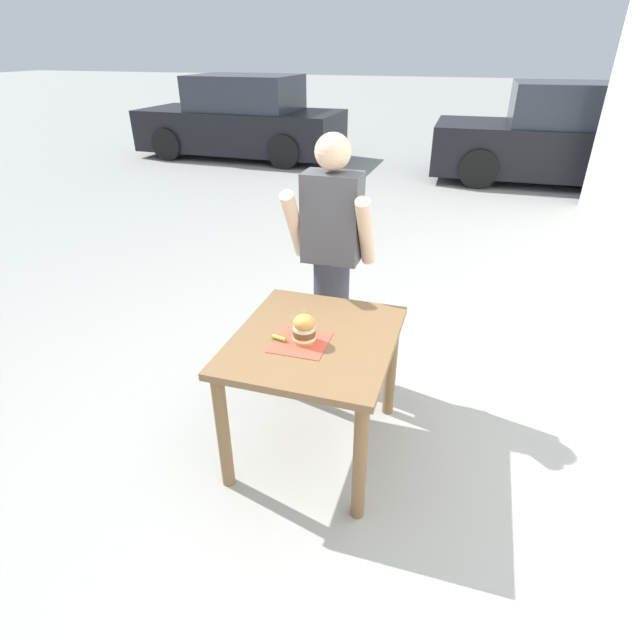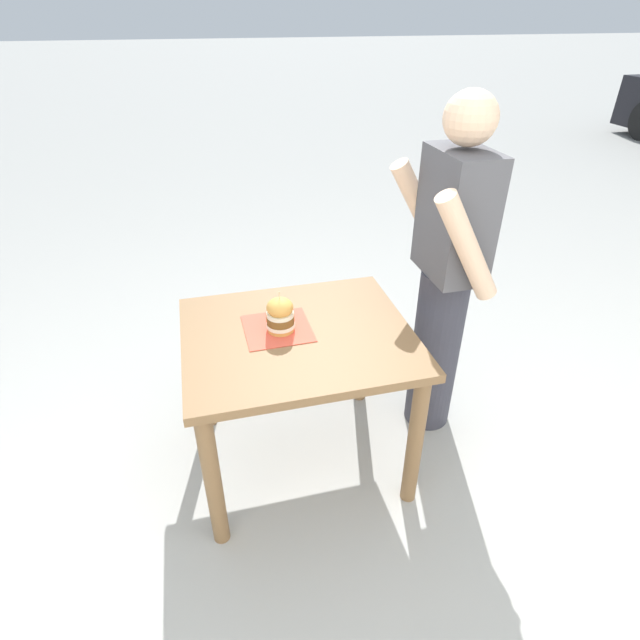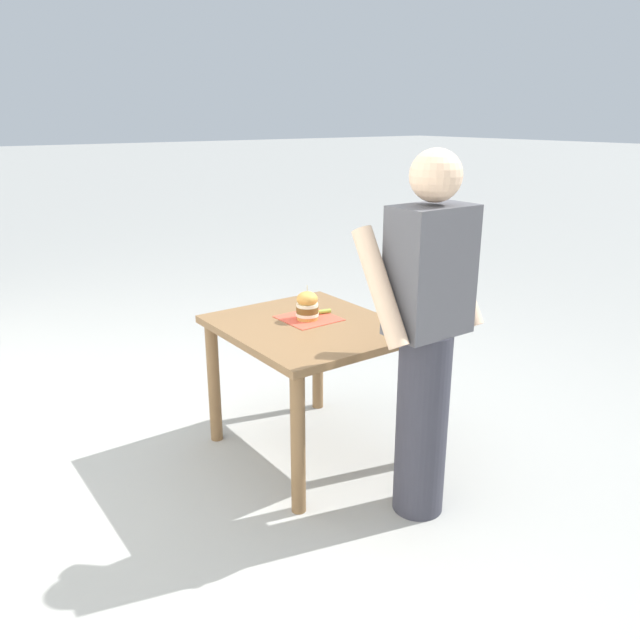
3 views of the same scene
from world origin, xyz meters
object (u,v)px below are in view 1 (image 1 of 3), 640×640
at_px(pickle_spear, 279,338).
at_px(parked_car_far_end, 564,139).
at_px(patio_table, 315,357).
at_px(sandwich, 304,329).
at_px(diner_across_table, 331,262).
at_px(parked_car_near_curb, 242,121).

distance_m(pickle_spear, parked_car_far_end, 7.96).
height_order(patio_table, sandwich, sandwich).
distance_m(pickle_spear, diner_across_table, 0.84).
xyz_separation_m(diner_across_table, parked_car_far_end, (2.17, 6.81, -0.16)).
distance_m(sandwich, diner_across_table, 0.81).
distance_m(sandwich, pickle_spear, 0.15).
bearing_deg(parked_car_near_curb, patio_table, -62.62).
xyz_separation_m(parked_car_near_curb, parked_car_far_end, (6.20, -0.46, 0.00)).
bearing_deg(diner_across_table, sandwich, -84.10).
height_order(pickle_spear, diner_across_table, diner_across_table).
height_order(patio_table, parked_car_near_curb, parked_car_near_curb).
relative_size(parked_car_near_curb, parked_car_far_end, 1.00).
distance_m(diner_across_table, parked_car_far_end, 7.15).
bearing_deg(pickle_spear, sandwich, 11.97).
height_order(pickle_spear, parked_car_far_end, parked_car_far_end).
relative_size(pickle_spear, parked_car_near_curb, 0.02).
distance_m(patio_table, diner_across_table, 0.79).
relative_size(sandwich, parked_car_near_curb, 0.04).
bearing_deg(diner_across_table, parked_car_near_curb, 119.00).
relative_size(patio_table, parked_car_near_curb, 0.23).
xyz_separation_m(sandwich, diner_across_table, (-0.08, 0.81, 0.05)).
bearing_deg(diner_across_table, parked_car_far_end, 72.30).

